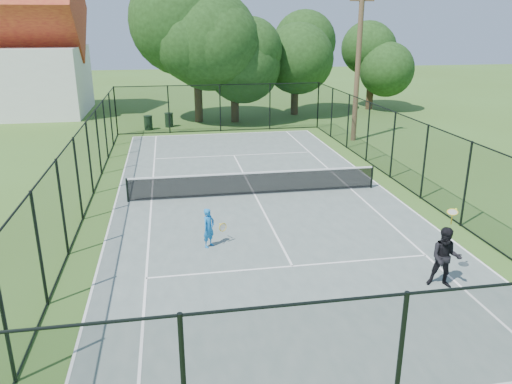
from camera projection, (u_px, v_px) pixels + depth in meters
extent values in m
plane|color=#3E5E20|center=(255.00, 196.00, 20.26)|extent=(120.00, 120.00, 0.00)
cube|color=#55645E|center=(255.00, 195.00, 20.26)|extent=(11.00, 24.00, 0.06)
cylinder|color=black|center=(127.00, 190.00, 19.28)|extent=(0.08, 0.08, 0.95)
cylinder|color=black|center=(372.00, 177.00, 20.91)|extent=(0.08, 0.08, 0.95)
cube|color=black|center=(255.00, 183.00, 20.09)|extent=(10.00, 0.03, 0.88)
cube|color=white|center=(255.00, 173.00, 19.95)|extent=(10.00, 0.05, 0.06)
cylinder|color=#332114|center=(198.00, 91.00, 34.84)|extent=(0.56, 0.56, 4.30)
sphere|color=black|center=(196.00, 30.00, 33.52)|extent=(7.77, 7.77, 7.77)
cylinder|color=#332114|center=(235.00, 100.00, 34.97)|extent=(0.56, 0.56, 3.09)
sphere|color=black|center=(234.00, 57.00, 34.03)|extent=(5.55, 5.55, 5.55)
cylinder|color=#332114|center=(295.00, 93.00, 37.79)|extent=(0.56, 0.56, 3.25)
sphere|color=black|center=(296.00, 53.00, 36.85)|extent=(5.16, 5.16, 5.16)
cylinder|color=#332114|center=(370.00, 93.00, 40.24)|extent=(0.56, 0.56, 2.60)
sphere|color=black|center=(372.00, 62.00, 39.46)|extent=(4.54, 4.54, 4.54)
cylinder|color=black|center=(148.00, 123.00, 32.64)|extent=(0.54, 0.54, 0.89)
cylinder|color=black|center=(148.00, 116.00, 32.49)|extent=(0.58, 0.58, 0.05)
cylinder|color=black|center=(169.00, 120.00, 33.55)|extent=(0.54, 0.54, 0.91)
cylinder|color=black|center=(169.00, 113.00, 33.40)|extent=(0.58, 0.58, 0.05)
cylinder|color=#4C3823|center=(358.00, 66.00, 28.50)|extent=(0.30, 0.30, 8.62)
cube|color=#4C3823|center=(362.00, 0.00, 27.37)|extent=(1.40, 0.10, 0.10)
imported|color=#156EBA|center=(209.00, 228.00, 15.36)|extent=(0.53, 0.53, 1.25)
torus|color=gold|center=(223.00, 227.00, 15.59)|extent=(0.27, 0.18, 0.29)
cylinder|color=silver|center=(223.00, 227.00, 15.59)|extent=(0.23, 0.15, 0.25)
imported|color=black|center=(445.00, 258.00, 12.95)|extent=(1.00, 0.91, 1.65)
torus|color=gold|center=(453.00, 212.00, 12.95)|extent=(0.30, 0.28, 0.14)
cylinder|color=silver|center=(453.00, 212.00, 12.95)|extent=(0.26, 0.24, 0.11)
sphere|color=#CCE526|center=(456.00, 210.00, 13.10)|extent=(0.07, 0.07, 0.07)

